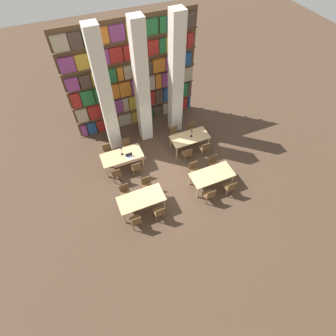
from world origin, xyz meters
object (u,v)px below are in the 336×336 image
object	(u,v)px
chair_4	(209,195)
chair_9	(108,152)
pillar_left	(105,96)
chair_6	(230,187)
reading_table_0	(141,200)
chair_10	(136,168)
chair_1	(125,192)
chair_15	(191,129)
laptop	(130,157)
chair_13	(175,134)
reading_table_3	(190,138)
pillar_center	(142,87)
chair_0	(136,221)
chair_11	(127,146)
desk_lamp_0	(121,150)
chair_5	(194,170)
chair_3	(147,185)
chair_8	(116,174)
reading_table_1	(212,175)
pillar_right	(176,79)
chair_14	(205,148)
reading_table_2	(122,156)
chair_7	(213,163)
desk_lamp_1	(192,132)
chair_12	(187,154)
chair_2	(160,212)

from	to	relation	value
chair_4	chair_9	xyz separation A→B (m)	(-3.36, 4.11, 0.00)
pillar_left	chair_6	bearing A→B (deg)	-52.20
reading_table_0	chair_10	world-z (taller)	chair_10
chair_1	reading_table_0	bearing A→B (deg)	123.07
chair_6	chair_15	xyz separation A→B (m)	(0.08, 3.97, 0.00)
pillar_left	laptop	distance (m)	2.87
pillar_left	chair_13	xyz separation A→B (m)	(2.94, -0.95, -2.52)
chair_4	reading_table_3	world-z (taller)	chair_4
pillar_center	chair_0	distance (m)	5.90
chair_11	desk_lamp_0	distance (m)	1.00
chair_5	chair_11	bearing A→B (deg)	-47.43
reading_table_3	chair_3	bearing A→B (deg)	-149.44
chair_1	chair_3	bearing A→B (deg)	-180.00
desk_lamp_0	chair_15	world-z (taller)	desk_lamp_0
chair_8	reading_table_3	size ratio (longest dim) A/B	0.46
chair_10	chair_11	bearing A→B (deg)	90.00
reading_table_1	chair_6	size ratio (longest dim) A/B	2.18
chair_4	chair_9	size ratio (longest dim) A/B	1.00
pillar_right	chair_4	size ratio (longest dim) A/B	6.83
chair_14	reading_table_2	bearing A→B (deg)	167.47
chair_0	desk_lamp_0	world-z (taller)	desk_lamp_0
chair_9	chair_1	bearing A→B (deg)	91.80
chair_7	reading_table_3	bearing A→B (deg)	-77.41
chair_14	desk_lamp_1	xyz separation A→B (m)	(-0.39, 0.75, 0.56)
reading_table_1	chair_11	bearing A→B (deg)	130.86
chair_3	chair_6	size ratio (longest dim) A/B	1.00
chair_4	chair_1	bearing A→B (deg)	155.13
chair_8	chair_15	size ratio (longest dim) A/B	1.00
chair_0	chair_10	bearing A→B (deg)	71.37
reading_table_3	chair_8	bearing A→B (deg)	-171.30
chair_3	chair_15	world-z (taller)	same
chair_8	chair_11	world-z (taller)	same
reading_table_3	chair_10	bearing A→B (deg)	-168.62
chair_1	chair_14	bearing A→B (deg)	-167.48
chair_3	chair_4	world-z (taller)	same
chair_4	chair_8	size ratio (longest dim) A/B	1.00
pillar_left	chair_12	distance (m)	4.57
reading_table_0	chair_2	size ratio (longest dim) A/B	2.18
desk_lamp_0	reading_table_3	bearing A→B (deg)	-3.04
chair_5	chair_6	size ratio (longest dim) A/B	1.00
reading_table_0	laptop	bearing A→B (deg)	83.78
chair_4	chair_5	distance (m)	1.48
chair_3	reading_table_3	world-z (taller)	chair_3
pillar_left	chair_5	size ratio (longest dim) A/B	6.83
chair_7	chair_8	bearing A→B (deg)	-14.61
chair_14	chair_15	size ratio (longest dim) A/B	1.00
chair_6	reading_table_1	bearing A→B (deg)	124.30
chair_0	pillar_right	bearing A→B (deg)	51.90
reading_table_3	chair_14	bearing A→B (deg)	-57.73
chair_11	reading_table_3	bearing A→B (deg)	163.87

